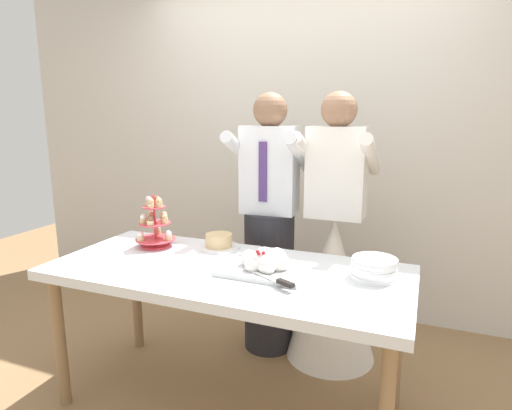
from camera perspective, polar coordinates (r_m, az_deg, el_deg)
The scene contains 9 objects.
ground_plane at distance 2.55m, azimuth -3.61°, elevation -24.86°, with size 8.00×8.00×0.00m, color olive.
rear_wall at distance 3.36m, azimuth 6.53°, elevation 10.53°, with size 5.20×0.10×2.90m, color beige.
dessert_table at distance 2.21m, azimuth -3.85°, elevation -10.12°, with size 1.80×0.80×0.78m.
cupcake_stand at distance 2.54m, azimuth -13.26°, elevation -2.61°, with size 0.23×0.23×0.31m.
main_cake_tray at distance 2.11m, azimuth 1.28°, elevation -7.79°, with size 0.42×0.37×0.13m.
plate_stack at distance 2.10m, azimuth 15.33°, elevation -8.08°, with size 0.22×0.22×0.10m.
round_cake at distance 2.48m, azimuth -4.94°, elevation -4.90°, with size 0.24×0.24×0.08m.
person_groom at distance 2.76m, azimuth 1.77°, elevation -4.50°, with size 0.48×0.51×1.66m.
person_bride at distance 2.74m, azimuth 10.17°, elevation -8.45°, with size 0.56×0.56×1.66m.
Camera 1 is at (0.89, -1.84, 1.53)m, focal length 30.14 mm.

